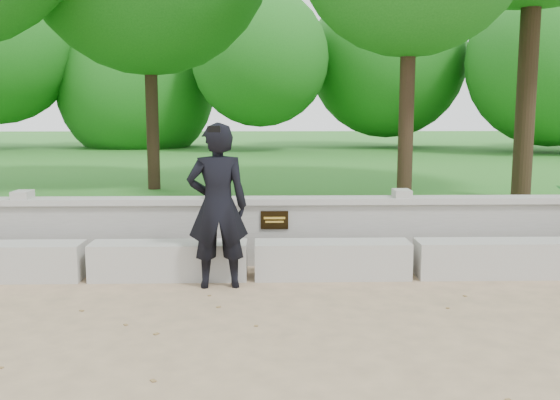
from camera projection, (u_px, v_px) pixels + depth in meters
The scene contains 6 objects.
ground at pixel (247, 333), 5.80m from camera, with size 80.00×80.00×0.00m, color tan.
lawn at pixel (259, 171), 19.63m from camera, with size 40.00×22.00×0.25m, color #2B7324.
concrete_bench at pixel (251, 260), 7.64m from camera, with size 11.90×0.45×0.45m.
parapet_wall at pixel (252, 230), 8.30m from camera, with size 12.50×0.35×0.90m.
man_main at pixel (218, 206), 7.16m from camera, with size 0.74×0.66×1.91m.
shrub_b at pixel (246, 216), 8.98m from camera, with size 0.30×0.24×0.55m, color #2A7C30.
Camera 1 is at (0.16, -5.56, 2.06)m, focal length 40.00 mm.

